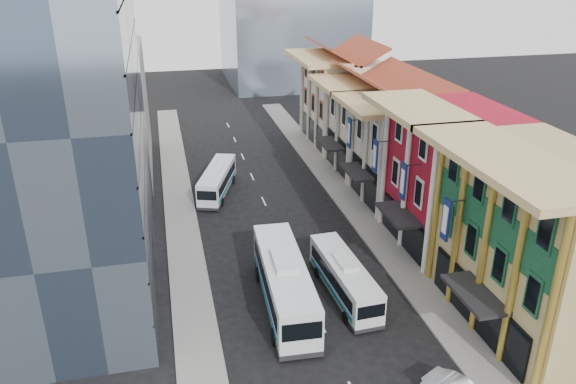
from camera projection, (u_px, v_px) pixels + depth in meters
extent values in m
cube|color=slate|center=(366.00, 222.00, 53.01)|extent=(3.00, 90.00, 0.15)
cube|color=slate|center=(184.00, 241.00, 49.47)|extent=(3.00, 90.00, 0.15)
cube|color=tan|center=(542.00, 245.00, 36.61)|extent=(8.00, 14.00, 12.00)
cube|color=maroon|center=(452.00, 178.00, 47.34)|extent=(8.00, 10.00, 12.00)
cube|color=beige|center=(405.00, 153.00, 56.23)|extent=(8.00, 9.00, 10.00)
cube|color=beige|center=(372.00, 127.00, 64.28)|extent=(8.00, 9.00, 10.00)
cube|color=beige|center=(343.00, 101.00, 73.47)|extent=(8.00, 12.00, 11.00)
cube|color=#3F4E64|center=(48.00, 86.00, 39.10)|extent=(12.00, 26.00, 30.00)
cube|color=gray|center=(101.00, 112.00, 63.04)|extent=(10.00, 18.00, 14.00)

